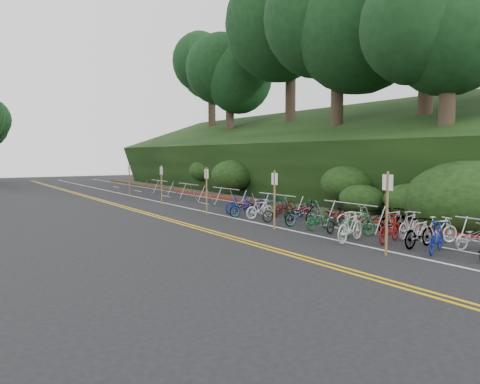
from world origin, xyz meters
name	(u,v)px	position (x,y,z in m)	size (l,w,h in m)	color
ground	(351,251)	(0.00, 0.00, 0.00)	(120.00, 120.00, 0.00)	black
road_markings	(216,216)	(0.63, 10.10, 0.00)	(7.47, 80.00, 0.01)	gold
red_curb	(272,206)	(5.70, 12.00, 0.05)	(0.25, 28.00, 0.10)	maroon
embankment	(292,162)	(12.96, 19.04, 2.57)	(14.30, 48.14, 9.11)	black
tree_cluster	(239,60)	(9.76, 22.04, 10.88)	(31.89, 53.58, 17.38)	#2D2319
bike_racks_rest	(226,193)	(3.00, 13.00, 0.85)	(1.14, 23.00, 1.17)	#989898
signpost_near	(387,208)	(0.43, -1.08, 1.52)	(0.08, 0.40, 2.66)	brown
signposts_rest	(182,184)	(0.60, 14.00, 1.43)	(0.08, 18.40, 2.50)	brown
bike_front	(350,227)	(1.12, 1.12, 0.57)	(1.89, 0.53, 1.13)	beige
bike_valet	(339,217)	(3.06, 3.62, 0.49)	(3.28, 15.12, 1.08)	slate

